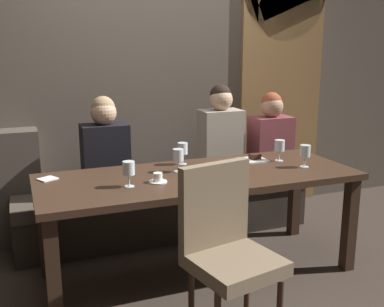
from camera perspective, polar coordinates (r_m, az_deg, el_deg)
ground at (r=3.44m, az=0.88°, el=-14.50°), size 9.00×9.00×0.00m
back_wall_tiled at (r=4.20m, az=-5.47°, el=11.79°), size 6.00×0.12×3.00m
arched_door at (r=4.70m, az=11.11°, el=10.11°), size 0.90×0.05×2.55m
dining_table at (r=3.19m, az=0.92°, el=-4.07°), size 2.20×0.84×0.74m
banquette_bench at (r=3.95m, az=-2.97°, el=-7.13°), size 2.50×0.44×0.45m
chair_near_side at (r=2.55m, az=4.25°, el=-10.90°), size 0.52×0.52×0.98m
diner_redhead at (r=3.65m, az=-10.78°, el=0.61°), size 0.36×0.24×0.78m
diner_bearded at (r=3.98m, az=3.56°, el=2.27°), size 0.36×0.24×0.84m
diner_far_end at (r=4.18m, az=9.78°, el=2.08°), size 0.36×0.24×0.76m
wine_glass_near_right at (r=3.56m, az=10.86°, el=0.86°), size 0.08×0.08×0.16m
wine_glass_far_left at (r=3.42m, az=13.91°, el=0.18°), size 0.08×0.08×0.16m
wine_glass_near_left at (r=3.40m, az=-1.19°, el=0.51°), size 0.08×0.08×0.16m
wine_glass_center_front at (r=3.19m, az=-1.73°, el=-0.27°), size 0.08×0.08×0.16m
wine_glass_center_back at (r=2.88m, az=-7.90°, el=-1.90°), size 0.08×0.08×0.16m
espresso_cup at (r=2.97m, az=-4.27°, el=-3.12°), size 0.12×0.12×0.06m
dessert_plate at (r=3.57m, az=7.74°, el=-0.62°), size 0.19×0.19×0.05m
fork_on_table at (r=3.49m, az=5.80°, el=-1.07°), size 0.05×0.17×0.01m
folded_napkin at (r=3.18m, az=-17.56°, el=-3.03°), size 0.14×0.14×0.01m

